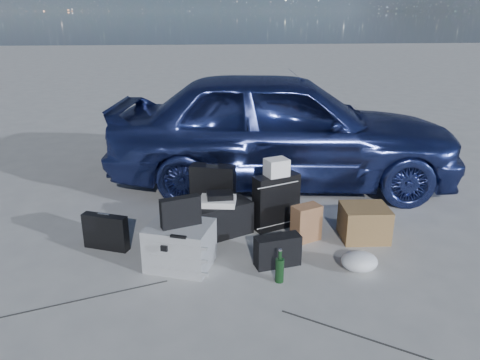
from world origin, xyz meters
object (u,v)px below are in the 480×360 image
car (282,128)px  green_bottle (280,266)px  duffel_bag (218,220)px  cardboard_box (364,223)px  pelican_case (180,245)px  suitcase_right (276,202)px  suitcase_left (213,193)px  briefcase (106,232)px

car → green_bottle: (-0.44, -2.42, -0.60)m
duffel_bag → cardboard_box: 1.48m
pelican_case → suitcase_right: 1.22m
green_bottle → car: bearing=79.7°
pelican_case → cardboard_box: 1.87m
car → suitcase_right: (-0.30, -1.35, -0.46)m
suitcase_left → suitcase_right: size_ratio=1.07×
suitcase_left → suitcase_right: bearing=-6.5°
pelican_case → suitcase_right: bearing=55.7°
duffel_bag → cardboard_box: duffel_bag is taller
briefcase → duffel_bag: briefcase is taller
suitcase_right → duffel_bag: size_ratio=0.84×
suitcase_right → duffel_bag: suitcase_right is taller
pelican_case → cardboard_box: (1.83, 0.37, -0.03)m
pelican_case → green_bottle: 0.91m
suitcase_right → duffel_bag: (-0.62, -0.14, -0.12)m
suitcase_right → green_bottle: suitcase_right is taller
car → cardboard_box: bearing=-154.5°
suitcase_right → green_bottle: (-0.14, -1.07, -0.14)m
pelican_case → suitcase_left: size_ratio=0.89×
cardboard_box → briefcase: bearing=179.6°
car → briefcase: 2.68m
car → suitcase_left: bearing=146.5°
car → briefcase: size_ratio=9.82×
pelican_case → duffel_bag: pelican_case is taller
pelican_case → duffel_bag: bearing=77.3°
car → suitcase_right: bearing=175.3°
duffel_bag → cardboard_box: size_ratio=1.52×
pelican_case → briefcase: pelican_case is taller
briefcase → cardboard_box: size_ratio=0.99×
car → cardboard_box: size_ratio=9.70×
briefcase → green_bottle: (1.56, -0.74, -0.03)m
car → green_bottle: size_ratio=14.90×
car → briefcase: bearing=137.5°
briefcase → suitcase_left: suitcase_left is taller
suitcase_right → cardboard_box: (0.84, -0.34, -0.12)m
briefcase → duffel_bag: (1.09, 0.18, -0.00)m
suitcase_left → green_bottle: size_ratio=2.10×
briefcase → cardboard_box: briefcase is taller
duffel_bag → green_bottle: size_ratio=2.34×
briefcase → suitcase_right: suitcase_right is taller
suitcase_left → cardboard_box: 1.62m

